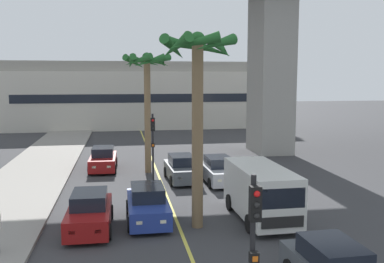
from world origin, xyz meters
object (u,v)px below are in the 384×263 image
Objects in this scene: car_queue_fourth at (90,213)px; car_queue_fifth at (103,160)px; palm_tree_near_median at (147,77)px; delivery_van at (261,191)px; traffic_light_median_far at (153,140)px; palm_tree_mid_median at (197,79)px; car_queue_third at (219,171)px; car_queue_sixth at (182,169)px; car_queue_second at (148,205)px; traffic_light_median_near at (254,243)px.

car_queue_fifth is at bearing 89.42° from car_queue_fourth.
car_queue_fourth is at bearing -106.23° from palm_tree_near_median.
traffic_light_median_far is at bearing 121.54° from delivery_van.
car_queue_fourth is 0.78× the size of delivery_van.
palm_tree_mid_median is at bearing -83.04° from palm_tree_near_median.
car_queue_fourth is 0.52× the size of palm_tree_near_median.
car_queue_third is 0.53× the size of palm_tree_near_median.
car_queue_sixth is (4.86, -3.93, 0.00)m from car_queue_fifth.
delivery_van is (2.40, -7.86, 0.57)m from car_queue_sixth.
car_queue_fourth is 7.92m from traffic_light_median_far.
car_queue_fifth is 6.25m from car_queue_sixth.
palm_tree_near_median reaches higher than traffic_light_median_far.
delivery_van is at bearing -87.59° from car_queue_third.
traffic_light_median_far is at bearing -89.06° from palm_tree_near_median.
car_queue_third is at bearing 44.94° from car_queue_fourth.
car_queue_third is 0.51× the size of palm_tree_mid_median.
car_queue_second and car_queue_fifth have the same top height.
palm_tree_mid_median is (0.32, 8.81, 3.48)m from traffic_light_median_near.
palm_tree_mid_median is at bearing -28.39° from car_queue_second.
traffic_light_median_far is 5.12m from palm_tree_near_median.
palm_tree_mid_median reaches higher than car_queue_second.
palm_tree_near_median reaches higher than car_queue_fourth.
traffic_light_median_far is 8.25m from palm_tree_mid_median.
car_queue_sixth is (2.54, 7.27, 0.00)m from car_queue_second.
car_queue_fourth is 10.28m from traffic_light_median_near.
car_queue_sixth is at bearing 70.75° from car_queue_second.
palm_tree_mid_median is at bearing -93.66° from car_queue_sixth.
palm_tree_near_median reaches higher than car_queue_third.
palm_tree_mid_median is at bearing -70.60° from car_queue_fifth.
traffic_light_median_near is (-2.97, -16.28, 1.99)m from car_queue_third.
palm_tree_near_median is (-1.02, 19.85, 3.58)m from traffic_light_median_near.
traffic_light_median_near is at bearing -92.86° from car_queue_sixth.
car_queue_fourth is 12.41m from palm_tree_near_median.
palm_tree_near_median is 0.97× the size of palm_tree_mid_median.
palm_tree_near_median reaches higher than car_queue_sixth.
car_queue_second and car_queue_sixth have the same top height.
car_queue_fifth is 14.12m from palm_tree_mid_median.
car_queue_second is 0.51× the size of palm_tree_mid_median.
traffic_light_median_far is (-3.93, -0.09, 1.99)m from car_queue_third.
palm_tree_mid_median reaches higher than car_queue_fourth.
palm_tree_near_median is (-3.99, 3.57, 5.58)m from car_queue_third.
car_queue_sixth is 10.00m from palm_tree_mid_median.
car_queue_second is 0.78× the size of delivery_van.
traffic_light_median_near is (4.12, -9.20, 1.99)m from car_queue_fourth.
delivery_van is 12.43m from palm_tree_near_median.
delivery_van is at bearing -73.01° from car_queue_sixth.
car_queue_fifth is (-2.32, 11.20, 0.00)m from car_queue_second.
car_queue_second is 2.54m from car_queue_fourth.
car_queue_third is at bearing 1.29° from traffic_light_median_far.
traffic_light_median_far is (-0.96, 16.19, 0.00)m from traffic_light_median_near.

